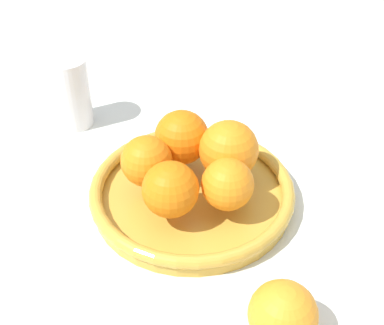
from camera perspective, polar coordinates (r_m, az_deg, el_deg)
The scene contains 5 objects.
ground_plane at distance 0.73m, azimuth 0.00°, elevation -4.07°, with size 4.00×4.00×0.00m, color silver.
fruit_bowl at distance 0.72m, azimuth 0.00°, elevation -3.16°, with size 0.27×0.27×0.03m.
orange_pile at distance 0.69m, azimuth 0.20°, elevation 0.20°, with size 0.17×0.18×0.08m.
stray_orange at distance 0.57m, azimuth 9.66°, elevation -15.71°, with size 0.07×0.07×0.07m, color orange.
drinking_glass at distance 0.86m, azimuth -12.81°, elevation 7.30°, with size 0.06×0.06×0.11m, color white.
Camera 1 is at (0.52, -0.14, 0.49)m, focal length 50.00 mm.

